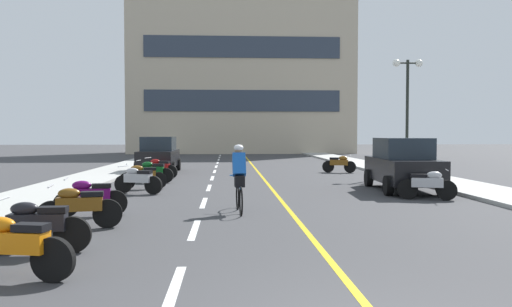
{
  "coord_description": "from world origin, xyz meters",
  "views": [
    {
      "loc": [
        -1.32,
        -4.23,
        1.95
      ],
      "look_at": [
        0.06,
        20.05,
        1.01
      ],
      "focal_mm": 35.19,
      "sensor_mm": 36.0,
      "label": 1
    }
  ],
  "objects_px": {
    "parked_car_near": "(402,164)",
    "motorcycle_4": "(427,184)",
    "motorcycle_6": "(142,176)",
    "motorcycle_7": "(152,171)",
    "motorcycle_2": "(79,206)",
    "motorcycle_9": "(339,163)",
    "motorcycle_5": "(138,179)",
    "parked_car_mid": "(159,154)",
    "street_lamp_mid": "(407,90)",
    "motorcycle_3": "(90,196)",
    "motorcycle_8": "(159,168)",
    "cyclist_rider": "(239,177)",
    "motorcycle_1": "(37,225)",
    "motorcycle_0": "(13,245)"
  },
  "relations": [
    {
      "from": "motorcycle_5",
      "to": "motorcycle_8",
      "type": "height_order",
      "value": "same"
    },
    {
      "from": "motorcycle_7",
      "to": "motorcycle_2",
      "type": "bearing_deg",
      "value": -90.15
    },
    {
      "from": "parked_car_near",
      "to": "parked_car_mid",
      "type": "height_order",
      "value": "same"
    },
    {
      "from": "street_lamp_mid",
      "to": "motorcycle_8",
      "type": "relative_size",
      "value": 3.28
    },
    {
      "from": "motorcycle_9",
      "to": "cyclist_rider",
      "type": "height_order",
      "value": "cyclist_rider"
    },
    {
      "from": "motorcycle_7",
      "to": "motorcycle_8",
      "type": "height_order",
      "value": "same"
    },
    {
      "from": "motorcycle_9",
      "to": "cyclist_rider",
      "type": "bearing_deg",
      "value": -113.13
    },
    {
      "from": "street_lamp_mid",
      "to": "motorcycle_6",
      "type": "relative_size",
      "value": 3.2
    },
    {
      "from": "motorcycle_8",
      "to": "cyclist_rider",
      "type": "xyz_separation_m",
      "value": [
        3.31,
        -9.85,
        0.41
      ]
    },
    {
      "from": "motorcycle_8",
      "to": "motorcycle_7",
      "type": "bearing_deg",
      "value": -89.89
    },
    {
      "from": "parked_car_mid",
      "to": "motorcycle_3",
      "type": "bearing_deg",
      "value": -89.0
    },
    {
      "from": "motorcycle_3",
      "to": "motorcycle_2",
      "type": "bearing_deg",
      "value": -82.43
    },
    {
      "from": "motorcycle_6",
      "to": "motorcycle_9",
      "type": "distance_m",
      "value": 11.23
    },
    {
      "from": "motorcycle_2",
      "to": "motorcycle_3",
      "type": "relative_size",
      "value": 1.0
    },
    {
      "from": "parked_car_mid",
      "to": "motorcycle_3",
      "type": "relative_size",
      "value": 2.49
    },
    {
      "from": "motorcycle_2",
      "to": "motorcycle_9",
      "type": "distance_m",
      "value": 17.03
    },
    {
      "from": "motorcycle_4",
      "to": "motorcycle_5",
      "type": "relative_size",
      "value": 1.01
    },
    {
      "from": "parked_car_mid",
      "to": "motorcycle_5",
      "type": "distance_m",
      "value": 9.32
    },
    {
      "from": "motorcycle_4",
      "to": "motorcycle_7",
      "type": "bearing_deg",
      "value": 147.43
    },
    {
      "from": "parked_car_near",
      "to": "motorcycle_4",
      "type": "relative_size",
      "value": 2.59
    },
    {
      "from": "motorcycle_6",
      "to": "motorcycle_7",
      "type": "bearing_deg",
      "value": 90.09
    },
    {
      "from": "parked_car_mid",
      "to": "motorcycle_8",
      "type": "xyz_separation_m",
      "value": [
        0.48,
        -3.46,
        -0.44
      ]
    },
    {
      "from": "parked_car_mid",
      "to": "motorcycle_5",
      "type": "xyz_separation_m",
      "value": [
        0.58,
        -9.29,
        -0.44
      ]
    },
    {
      "from": "parked_car_mid",
      "to": "motorcycle_9",
      "type": "distance_m",
      "value": 9.2
    },
    {
      "from": "parked_car_near",
      "to": "motorcycle_6",
      "type": "height_order",
      "value": "parked_car_near"
    },
    {
      "from": "street_lamp_mid",
      "to": "parked_car_near",
      "type": "relative_size",
      "value": 1.26
    },
    {
      "from": "parked_car_near",
      "to": "motorcycle_1",
      "type": "height_order",
      "value": "parked_car_near"
    },
    {
      "from": "motorcycle_4",
      "to": "motorcycle_8",
      "type": "xyz_separation_m",
      "value": [
        -8.94,
        7.83,
        0.0
      ]
    },
    {
      "from": "motorcycle_1",
      "to": "motorcycle_7",
      "type": "xyz_separation_m",
      "value": [
        0.08,
        11.91,
        0.0
      ]
    },
    {
      "from": "motorcycle_2",
      "to": "motorcycle_8",
      "type": "relative_size",
      "value": 1.03
    },
    {
      "from": "parked_car_mid",
      "to": "motorcycle_2",
      "type": "height_order",
      "value": "parked_car_mid"
    },
    {
      "from": "street_lamp_mid",
      "to": "cyclist_rider",
      "type": "relative_size",
      "value": 3.06
    },
    {
      "from": "motorcycle_9",
      "to": "parked_car_mid",
      "type": "bearing_deg",
      "value": 175.4
    },
    {
      "from": "motorcycle_8",
      "to": "motorcycle_9",
      "type": "xyz_separation_m",
      "value": [
        8.68,
        2.72,
        0.0
      ]
    },
    {
      "from": "parked_car_near",
      "to": "motorcycle_9",
      "type": "height_order",
      "value": "parked_car_near"
    },
    {
      "from": "motorcycle_4",
      "to": "parked_car_mid",
      "type": "bearing_deg",
      "value": 129.84
    },
    {
      "from": "motorcycle_6",
      "to": "motorcycle_8",
      "type": "relative_size",
      "value": 1.03
    },
    {
      "from": "parked_car_near",
      "to": "motorcycle_5",
      "type": "bearing_deg",
      "value": -177.18
    },
    {
      "from": "motorcycle_9",
      "to": "motorcycle_1",
      "type": "bearing_deg",
      "value": -117.6
    },
    {
      "from": "motorcycle_2",
      "to": "cyclist_rider",
      "type": "xyz_separation_m",
      "value": [
        3.33,
        2.07,
        0.41
      ]
    },
    {
      "from": "parked_car_mid",
      "to": "motorcycle_3",
      "type": "xyz_separation_m",
      "value": [
        0.24,
        -13.71,
        -0.44
      ]
    },
    {
      "from": "parked_car_near",
      "to": "motorcycle_9",
      "type": "distance_m",
      "value": 8.13
    },
    {
      "from": "motorcycle_0",
      "to": "motorcycle_1",
      "type": "relative_size",
      "value": 0.99
    },
    {
      "from": "parked_car_near",
      "to": "motorcycle_9",
      "type": "bearing_deg",
      "value": 92.61
    },
    {
      "from": "motorcycle_1",
      "to": "motorcycle_6",
      "type": "height_order",
      "value": "same"
    },
    {
      "from": "motorcycle_6",
      "to": "motorcycle_3",
      "type": "bearing_deg",
      "value": -92.45
    },
    {
      "from": "street_lamp_mid",
      "to": "motorcycle_0",
      "type": "distance_m",
      "value": 20.74
    },
    {
      "from": "motorcycle_2",
      "to": "motorcycle_5",
      "type": "height_order",
      "value": "same"
    },
    {
      "from": "motorcycle_5",
      "to": "motorcycle_8",
      "type": "relative_size",
      "value": 0.99
    },
    {
      "from": "cyclist_rider",
      "to": "motorcycle_8",
      "type": "bearing_deg",
      "value": 108.59
    }
  ]
}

